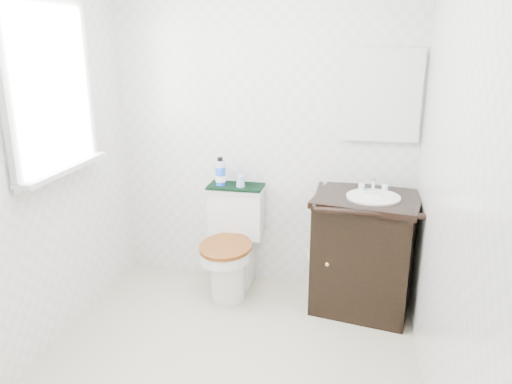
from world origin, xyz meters
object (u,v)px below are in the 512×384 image
(vanity, at_px, (365,250))
(cup, at_px, (241,181))
(mouthwash_bottle, at_px, (220,172))
(trash_bin, at_px, (320,272))
(toilet, at_px, (233,247))

(vanity, distance_m, cup, 1.01)
(mouthwash_bottle, distance_m, cup, 0.16)
(vanity, xyz_separation_m, mouthwash_bottle, (-1.07, 0.17, 0.45))
(mouthwash_bottle, bearing_deg, vanity, -8.91)
(cup, bearing_deg, trash_bin, 3.83)
(trash_bin, relative_size, mouthwash_bottle, 1.29)
(trash_bin, height_order, cup, cup)
(vanity, xyz_separation_m, trash_bin, (-0.32, 0.20, -0.29))
(trash_bin, bearing_deg, vanity, -31.84)
(cup, bearing_deg, mouthwash_bottle, 175.99)
(toilet, height_order, mouthwash_bottle, mouthwash_bottle)
(toilet, xyz_separation_m, vanity, (0.96, -0.07, 0.09))
(trash_bin, distance_m, cup, 0.91)
(vanity, relative_size, cup, 11.52)
(trash_bin, height_order, mouthwash_bottle, mouthwash_bottle)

